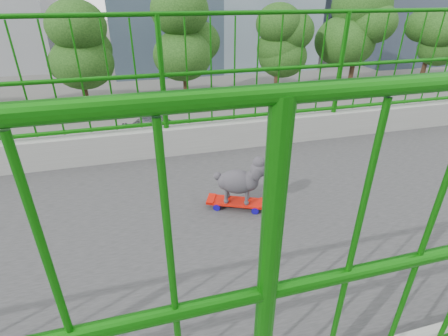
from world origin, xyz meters
name	(u,v)px	position (x,y,z in m)	size (l,w,h in m)	color
road	(152,184)	(-13.00, 0.00, 0.01)	(18.00, 90.00, 0.02)	black
railing	(190,206)	(0.00, 0.00, 7.21)	(3.00, 24.00, 1.42)	gray
street_trees	(147,48)	(-26.03, 1.06, 4.72)	(5.30, 60.40, 7.26)	black
skateboard	(237,202)	(-0.19, 0.42, 7.05)	(0.33, 0.50, 0.07)	red
poodle	(240,180)	(-0.18, 0.44, 7.27)	(0.29, 0.42, 0.37)	#2B292D
car_1	(80,228)	(-9.20, -2.88, 0.68)	(1.45, 4.16, 1.37)	#B40F07
car_2	(121,181)	(-12.40, -1.41, 0.73)	(2.41, 5.23, 1.45)	black
car_3	(33,162)	(-15.60, -5.82, 0.77)	(2.15, 5.28, 1.53)	silver
car_4	(159,128)	(-18.80, 0.97, 0.79)	(1.86, 4.62, 1.57)	gray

